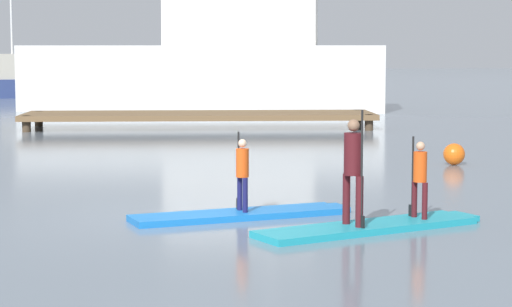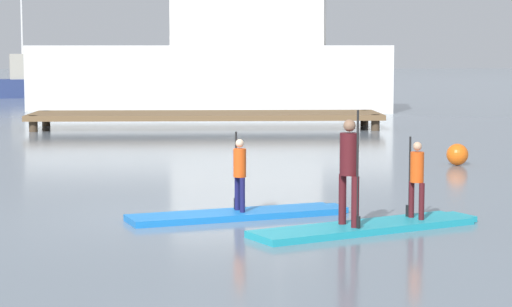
# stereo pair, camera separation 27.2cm
# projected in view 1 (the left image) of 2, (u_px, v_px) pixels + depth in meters

# --- Properties ---
(ground_plane) EXTENTS (240.00, 240.00, 0.00)m
(ground_plane) POSITION_uv_depth(u_px,v_px,m) (175.00, 218.00, 15.76)
(ground_plane) COLOR slate
(paddleboard_near) EXTENTS (3.62, 1.83, 0.10)m
(paddleboard_near) POSITION_uv_depth(u_px,v_px,m) (242.00, 214.00, 15.81)
(paddleboard_near) COLOR blue
(paddleboard_near) RESTS_ON ground
(paddler_child_solo) EXTENTS (0.26, 0.39, 1.26)m
(paddler_child_solo) POSITION_uv_depth(u_px,v_px,m) (242.00, 171.00, 15.75)
(paddler_child_solo) COLOR #19194C
(paddler_child_solo) RESTS_ON paddleboard_near
(paddleboard_far) EXTENTS (3.65, 2.35, 0.10)m
(paddleboard_far) POSITION_uv_depth(u_px,v_px,m) (371.00, 227.00, 14.71)
(paddleboard_far) COLOR #1E9EB2
(paddleboard_far) RESTS_ON ground
(paddler_adult) EXTENTS (0.37, 0.46, 1.71)m
(paddler_adult) POSITION_uv_depth(u_px,v_px,m) (353.00, 165.00, 14.43)
(paddler_adult) COLOR #4C1419
(paddler_adult) RESTS_ON paddleboard_far
(paddler_child_front) EXTENTS (0.28, 0.37, 1.24)m
(paddler_child_front) POSITION_uv_depth(u_px,v_px,m) (420.00, 175.00, 15.09)
(paddler_child_front) COLOR #4C1419
(paddler_child_front) RESTS_ON paddleboard_far
(fishing_boat_white_large) EXTENTS (16.14, 6.29, 13.36)m
(fishing_boat_white_large) POSITION_uv_depth(u_px,v_px,m) (212.00, 64.00, 43.52)
(fishing_boat_white_large) COLOR silver
(fishing_boat_white_large) RESTS_ON ground
(motor_boat_small_navy) EXTENTS (6.72, 2.99, 5.69)m
(motor_boat_small_navy) POSITION_uv_depth(u_px,v_px,m) (27.00, 82.00, 54.52)
(motor_boat_small_navy) COLOR navy
(motor_boat_small_navy) RESTS_ON ground
(floating_dock) EXTENTS (11.78, 3.03, 0.52)m
(floating_dock) POSITION_uv_depth(u_px,v_px,m) (199.00, 116.00, 33.55)
(floating_dock) COLOR brown
(floating_dock) RESTS_ON ground
(mooring_buoy_near) EXTENTS (0.50, 0.50, 0.50)m
(mooring_buoy_near) POSITION_uv_depth(u_px,v_px,m) (454.00, 154.00, 22.95)
(mooring_buoy_near) COLOR orange
(mooring_buoy_near) RESTS_ON ground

